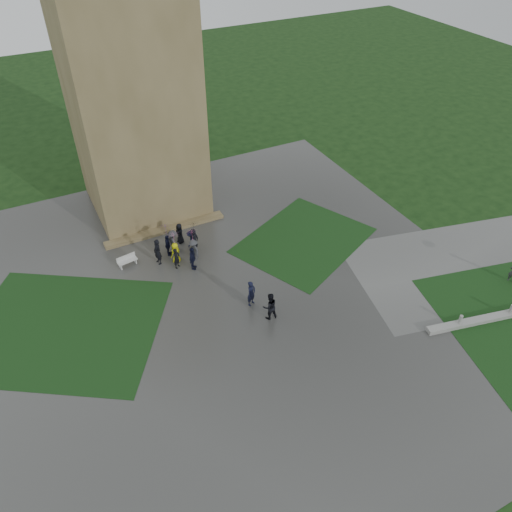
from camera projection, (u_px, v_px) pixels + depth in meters
name	position (u px, v px, depth m)	size (l,w,h in m)	color
ground	(224.00, 325.00, 29.41)	(120.00, 120.00, 0.00)	black
plaza	(211.00, 304.00, 30.80)	(34.00, 34.00, 0.02)	#343432
lawn_inset_left	(64.00, 328.00, 29.20)	(11.00, 9.00, 0.01)	black
lawn_inset_right	(304.00, 240.00, 35.86)	(9.00, 7.00, 0.01)	black
tower	(130.00, 91.00, 34.20)	(8.00, 8.00, 18.00)	brown
tower_plinth	(166.00, 230.00, 36.71)	(9.00, 0.80, 0.22)	brown
bench	(127.00, 261.00, 33.45)	(1.38, 0.63, 0.77)	beige
visitor_cluster	(181.00, 243.00, 33.68)	(3.38, 4.16, 2.56)	black
pedestrian_mid	(251.00, 293.00, 30.24)	(0.64, 0.42, 1.77)	black
pedestrian_near	(270.00, 306.00, 29.32)	(0.89, 0.51, 1.83)	black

